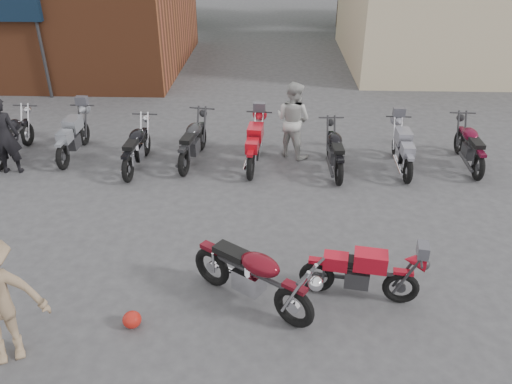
{
  "coord_description": "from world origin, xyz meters",
  "views": [
    {
      "loc": [
        0.58,
        -5.65,
        5.27
      ],
      "look_at": [
        0.3,
        2.17,
        0.9
      ],
      "focal_mm": 35.0,
      "sensor_mm": 36.0,
      "label": 1
    }
  ],
  "objects_px": {
    "person_light": "(293,120)",
    "row_bike_4": "(255,143)",
    "row_bike_0": "(12,135)",
    "row_bike_3": "(193,139)",
    "vintage_motorcycle": "(253,272)",
    "helmet": "(132,320)",
    "row_bike_5": "(335,148)",
    "row_bike_2": "(136,145)",
    "row_bike_1": "(73,134)",
    "sportbike": "(362,270)",
    "person_dark": "(4,136)",
    "row_bike_7": "(470,144)",
    "row_bike_6": "(403,147)"
  },
  "relations": [
    {
      "from": "row_bike_1",
      "to": "row_bike_2",
      "type": "distance_m",
      "value": 1.8
    },
    {
      "from": "row_bike_6",
      "to": "vintage_motorcycle",
      "type": "bearing_deg",
      "value": 147.24
    },
    {
      "from": "vintage_motorcycle",
      "to": "row_bike_0",
      "type": "bearing_deg",
      "value": 174.4
    },
    {
      "from": "sportbike",
      "to": "row_bike_5",
      "type": "bearing_deg",
      "value": 99.37
    },
    {
      "from": "person_light",
      "to": "row_bike_2",
      "type": "height_order",
      "value": "person_light"
    },
    {
      "from": "helmet",
      "to": "row_bike_6",
      "type": "distance_m",
      "value": 7.36
    },
    {
      "from": "sportbike",
      "to": "row_bike_4",
      "type": "relative_size",
      "value": 0.9
    },
    {
      "from": "row_bike_1",
      "to": "row_bike_5",
      "type": "distance_m",
      "value": 6.35
    },
    {
      "from": "row_bike_2",
      "to": "row_bike_6",
      "type": "distance_m",
      "value": 6.2
    },
    {
      "from": "vintage_motorcycle",
      "to": "row_bike_1",
      "type": "height_order",
      "value": "vintage_motorcycle"
    },
    {
      "from": "row_bike_7",
      "to": "helmet",
      "type": "bearing_deg",
      "value": 131.65
    },
    {
      "from": "helmet",
      "to": "row_bike_1",
      "type": "height_order",
      "value": "row_bike_1"
    },
    {
      "from": "row_bike_1",
      "to": "row_bike_2",
      "type": "bearing_deg",
      "value": -108.0
    },
    {
      "from": "row_bike_1",
      "to": "row_bike_4",
      "type": "xyz_separation_m",
      "value": [
        4.47,
        -0.38,
        0.01
      ]
    },
    {
      "from": "row_bike_2",
      "to": "row_bike_4",
      "type": "distance_m",
      "value": 2.77
    },
    {
      "from": "row_bike_0",
      "to": "row_bike_3",
      "type": "xyz_separation_m",
      "value": [
        4.45,
        -0.13,
        0.01
      ]
    },
    {
      "from": "row_bike_1",
      "to": "row_bike_7",
      "type": "xyz_separation_m",
      "value": [
        9.52,
        -0.2,
        -0.0
      ]
    },
    {
      "from": "row_bike_4",
      "to": "row_bike_2",
      "type": "bearing_deg",
      "value": 99.06
    },
    {
      "from": "row_bike_3",
      "to": "row_bike_1",
      "type": "bearing_deg",
      "value": 93.86
    },
    {
      "from": "row_bike_6",
      "to": "row_bike_1",
      "type": "bearing_deg",
      "value": 88.29
    },
    {
      "from": "row_bike_4",
      "to": "sportbike",
      "type": "bearing_deg",
      "value": -153.58
    },
    {
      "from": "row_bike_2",
      "to": "row_bike_3",
      "type": "bearing_deg",
      "value": -71.84
    },
    {
      "from": "row_bike_1",
      "to": "row_bike_3",
      "type": "xyz_separation_m",
      "value": [
        2.99,
        -0.22,
        0.02
      ]
    },
    {
      "from": "person_light",
      "to": "row_bike_7",
      "type": "xyz_separation_m",
      "value": [
        4.15,
        -0.42,
        -0.37
      ]
    },
    {
      "from": "sportbike",
      "to": "row_bike_3",
      "type": "xyz_separation_m",
      "value": [
        -3.3,
        4.8,
        0.07
      ]
    },
    {
      "from": "person_light",
      "to": "sportbike",
      "type": "bearing_deg",
      "value": 134.4
    },
    {
      "from": "row_bike_2",
      "to": "row_bike_4",
      "type": "relative_size",
      "value": 0.99
    },
    {
      "from": "person_light",
      "to": "row_bike_1",
      "type": "distance_m",
      "value": 5.39
    },
    {
      "from": "person_dark",
      "to": "person_light",
      "type": "height_order",
      "value": "person_light"
    },
    {
      "from": "vintage_motorcycle",
      "to": "person_light",
      "type": "xyz_separation_m",
      "value": [
        0.74,
        5.48,
        0.31
      ]
    },
    {
      "from": "sportbike",
      "to": "row_bike_2",
      "type": "relative_size",
      "value": 0.91
    },
    {
      "from": "helmet",
      "to": "row_bike_5",
      "type": "height_order",
      "value": "row_bike_5"
    },
    {
      "from": "person_dark",
      "to": "row_bike_5",
      "type": "height_order",
      "value": "person_dark"
    },
    {
      "from": "helmet",
      "to": "person_light",
      "type": "relative_size",
      "value": 0.15
    },
    {
      "from": "helmet",
      "to": "row_bike_0",
      "type": "xyz_separation_m",
      "value": [
        -4.36,
        5.7,
        0.44
      ]
    },
    {
      "from": "person_light",
      "to": "row_bike_3",
      "type": "relative_size",
      "value": 0.93
    },
    {
      "from": "person_light",
      "to": "row_bike_4",
      "type": "height_order",
      "value": "person_light"
    },
    {
      "from": "row_bike_0",
      "to": "row_bike_1",
      "type": "xyz_separation_m",
      "value": [
        1.46,
        0.09,
        -0.0
      ]
    },
    {
      "from": "vintage_motorcycle",
      "to": "row_bike_3",
      "type": "relative_size",
      "value": 1.07
    },
    {
      "from": "row_bike_3",
      "to": "person_dark",
      "type": "bearing_deg",
      "value": 107.85
    },
    {
      "from": "row_bike_2",
      "to": "row_bike_3",
      "type": "height_order",
      "value": "row_bike_3"
    },
    {
      "from": "row_bike_2",
      "to": "row_bike_4",
      "type": "height_order",
      "value": "row_bike_4"
    },
    {
      "from": "person_dark",
      "to": "row_bike_1",
      "type": "bearing_deg",
      "value": -147.67
    },
    {
      "from": "person_light",
      "to": "row_bike_1",
      "type": "xyz_separation_m",
      "value": [
        -5.37,
        -0.22,
        -0.37
      ]
    },
    {
      "from": "vintage_motorcycle",
      "to": "helmet",
      "type": "bearing_deg",
      "value": -128.24
    },
    {
      "from": "row_bike_0",
      "to": "row_bike_3",
      "type": "height_order",
      "value": "row_bike_3"
    },
    {
      "from": "sportbike",
      "to": "row_bike_4",
      "type": "height_order",
      "value": "row_bike_4"
    },
    {
      "from": "vintage_motorcycle",
      "to": "row_bike_3",
      "type": "bearing_deg",
      "value": 142.78
    },
    {
      "from": "person_dark",
      "to": "row_bike_4",
      "type": "xyz_separation_m",
      "value": [
        5.63,
        0.56,
        -0.33
      ]
    },
    {
      "from": "person_light",
      "to": "row_bike_4",
      "type": "distance_m",
      "value": 1.14
    }
  ]
}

